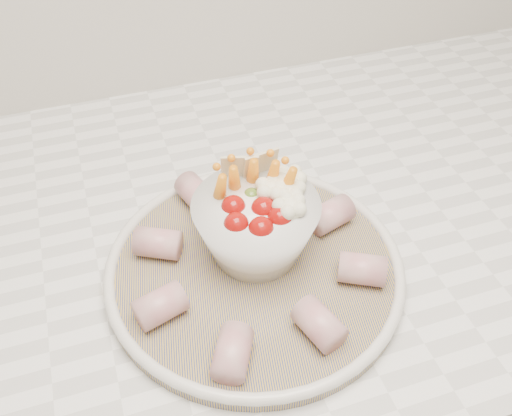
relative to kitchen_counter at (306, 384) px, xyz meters
name	(u,v)px	position (x,y,z in m)	size (l,w,h in m)	color
kitchen_counter	(306,384)	(0.00, 0.00, 0.00)	(2.04, 0.62, 0.92)	beige
serving_platter	(255,268)	(-0.13, -0.09, 0.47)	(0.36, 0.36, 0.02)	navy
veggie_bowl	(257,223)	(-0.12, -0.07, 0.51)	(0.13, 0.13, 0.10)	white
cured_meat_rolls	(254,255)	(-0.13, -0.09, 0.49)	(0.26, 0.27, 0.03)	#AD4F5B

